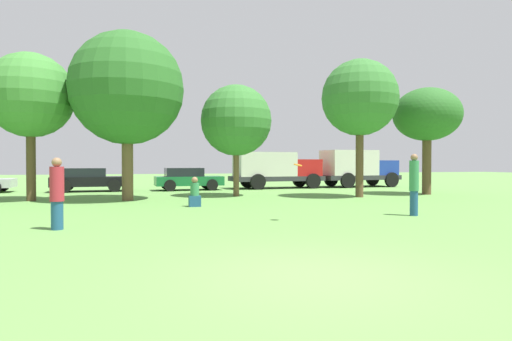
{
  "coord_description": "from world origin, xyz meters",
  "views": [
    {
      "loc": [
        -2.41,
        -5.56,
        1.58
      ],
      "look_at": [
        0.7,
        5.61,
        1.39
      ],
      "focal_mm": 30.05,
      "sensor_mm": 36.0,
      "label": 1
    }
  ],
  "objects_px": {
    "frisbee": "(298,165)",
    "tree_5": "(427,115)",
    "tree_2": "(127,89)",
    "delivery_truck_red": "(275,168)",
    "tree_3": "(236,121)",
    "parked_car_green": "(188,179)",
    "person_thrower": "(57,193)",
    "tree_1": "(30,96)",
    "delivery_truck_blue": "(356,167)",
    "person_catcher": "(414,184)",
    "parked_car_black": "(89,179)",
    "bystander_sitting": "(195,194)",
    "tree_4": "(360,98)"
  },
  "relations": [
    {
      "from": "person_thrower",
      "to": "frisbee",
      "type": "height_order",
      "value": "person_thrower"
    },
    {
      "from": "delivery_truck_blue",
      "to": "person_thrower",
      "type": "bearing_deg",
      "value": -140.17
    },
    {
      "from": "tree_1",
      "to": "parked_car_black",
      "type": "bearing_deg",
      "value": 73.99
    },
    {
      "from": "tree_3",
      "to": "parked_car_green",
      "type": "distance_m",
      "value": 6.35
    },
    {
      "from": "delivery_truck_blue",
      "to": "parked_car_black",
      "type": "bearing_deg",
      "value": 177.91
    },
    {
      "from": "tree_4",
      "to": "tree_5",
      "type": "xyz_separation_m",
      "value": [
        4.19,
        0.67,
        -0.6
      ]
    },
    {
      "from": "tree_2",
      "to": "tree_3",
      "type": "relative_size",
      "value": 1.34
    },
    {
      "from": "tree_1",
      "to": "delivery_truck_red",
      "type": "xyz_separation_m",
      "value": [
        12.78,
        6.0,
        -3.16
      ]
    },
    {
      "from": "person_catcher",
      "to": "tree_4",
      "type": "relative_size",
      "value": 0.29
    },
    {
      "from": "tree_2",
      "to": "delivery_truck_blue",
      "type": "xyz_separation_m",
      "value": [
        14.68,
        6.96,
        -3.41
      ]
    },
    {
      "from": "person_thrower",
      "to": "tree_3",
      "type": "height_order",
      "value": "tree_3"
    },
    {
      "from": "bystander_sitting",
      "to": "frisbee",
      "type": "bearing_deg",
      "value": -65.3
    },
    {
      "from": "frisbee",
      "to": "delivery_truck_blue",
      "type": "bearing_deg",
      "value": 56.32
    },
    {
      "from": "tree_3",
      "to": "parked_car_black",
      "type": "relative_size",
      "value": 1.27
    },
    {
      "from": "parked_car_green",
      "to": "bystander_sitting",
      "type": "bearing_deg",
      "value": -97.91
    },
    {
      "from": "bystander_sitting",
      "to": "tree_3",
      "type": "distance_m",
      "value": 6.03
    },
    {
      "from": "bystander_sitting",
      "to": "tree_2",
      "type": "distance_m",
      "value": 5.98
    },
    {
      "from": "person_thrower",
      "to": "tree_5",
      "type": "distance_m",
      "value": 18.05
    },
    {
      "from": "person_catcher",
      "to": "tree_4",
      "type": "distance_m",
      "value": 8.01
    },
    {
      "from": "tree_4",
      "to": "parked_car_green",
      "type": "xyz_separation_m",
      "value": [
        -7.17,
        7.46,
        -3.94
      ]
    },
    {
      "from": "person_thrower",
      "to": "parked_car_green",
      "type": "relative_size",
      "value": 0.43
    },
    {
      "from": "person_thrower",
      "to": "delivery_truck_blue",
      "type": "xyz_separation_m",
      "value": [
        16.13,
        14.93,
        0.47
      ]
    },
    {
      "from": "person_catcher",
      "to": "tree_4",
      "type": "height_order",
      "value": "tree_4"
    },
    {
      "from": "tree_1",
      "to": "bystander_sitting",
      "type": "bearing_deg",
      "value": -33.62
    },
    {
      "from": "parked_car_green",
      "to": "tree_3",
      "type": "bearing_deg",
      "value": -75.06
    },
    {
      "from": "tree_3",
      "to": "delivery_truck_blue",
      "type": "height_order",
      "value": "tree_3"
    },
    {
      "from": "person_thrower",
      "to": "bystander_sitting",
      "type": "distance_m",
      "value": 6.03
    },
    {
      "from": "tree_1",
      "to": "delivery_truck_red",
      "type": "height_order",
      "value": "tree_1"
    },
    {
      "from": "frisbee",
      "to": "parked_car_black",
      "type": "distance_m",
      "value": 16.36
    },
    {
      "from": "person_catcher",
      "to": "tree_1",
      "type": "height_order",
      "value": "tree_1"
    },
    {
      "from": "tree_1",
      "to": "tree_2",
      "type": "xyz_separation_m",
      "value": [
        3.91,
        -0.84,
        0.33
      ]
    },
    {
      "from": "tree_2",
      "to": "tree_5",
      "type": "height_order",
      "value": "tree_2"
    },
    {
      "from": "tree_2",
      "to": "frisbee",
      "type": "bearing_deg",
      "value": -60.46
    },
    {
      "from": "tree_1",
      "to": "parked_car_green",
      "type": "bearing_deg",
      "value": 37.79
    },
    {
      "from": "tree_2",
      "to": "delivery_truck_red",
      "type": "height_order",
      "value": "tree_2"
    },
    {
      "from": "frisbee",
      "to": "tree_5",
      "type": "height_order",
      "value": "tree_5"
    },
    {
      "from": "tree_4",
      "to": "tree_5",
      "type": "height_order",
      "value": "tree_4"
    },
    {
      "from": "tree_5",
      "to": "parked_car_green",
      "type": "bearing_deg",
      "value": 149.1
    },
    {
      "from": "parked_car_green",
      "to": "delivery_truck_red",
      "type": "height_order",
      "value": "delivery_truck_red"
    },
    {
      "from": "tree_5",
      "to": "parked_car_green",
      "type": "distance_m",
      "value": 13.65
    },
    {
      "from": "person_thrower",
      "to": "tree_4",
      "type": "height_order",
      "value": "tree_4"
    },
    {
      "from": "tree_3",
      "to": "frisbee",
      "type": "bearing_deg",
      "value": -92.38
    },
    {
      "from": "tree_1",
      "to": "tree_2",
      "type": "bearing_deg",
      "value": -12.06
    },
    {
      "from": "tree_5",
      "to": "delivery_truck_red",
      "type": "distance_m",
      "value": 9.64
    },
    {
      "from": "tree_2",
      "to": "tree_3",
      "type": "height_order",
      "value": "tree_2"
    },
    {
      "from": "person_thrower",
      "to": "tree_5",
      "type": "relative_size",
      "value": 0.32
    },
    {
      "from": "frisbee",
      "to": "parked_car_black",
      "type": "height_order",
      "value": "frisbee"
    },
    {
      "from": "person_thrower",
      "to": "tree_1",
      "type": "height_order",
      "value": "tree_1"
    },
    {
      "from": "person_catcher",
      "to": "delivery_truck_red",
      "type": "bearing_deg",
      "value": -92.07
    },
    {
      "from": "tree_1",
      "to": "tree_4",
      "type": "height_order",
      "value": "tree_4"
    }
  ]
}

